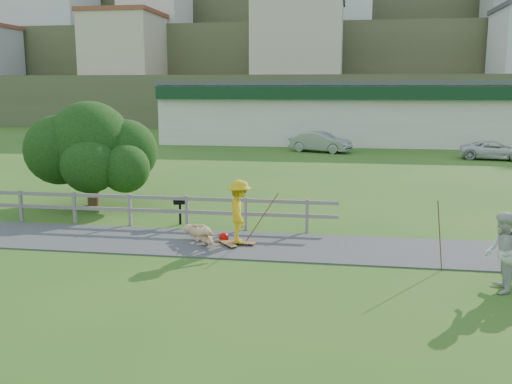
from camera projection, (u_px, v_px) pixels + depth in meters
ground at (225, 260)px, 15.56m from camera, size 260.00×260.00×0.00m
path at (236, 244)px, 17.01m from camera, size 34.00×3.00×0.04m
fence at (112, 204)px, 19.35m from camera, size 15.05×0.10×1.10m
strip_mall at (358, 112)px, 48.39m from camera, size 32.50×10.75×5.10m
hillside at (332, 32)px, 101.60m from camera, size 220.00×67.00×47.50m
skater_rider at (239, 215)px, 16.75m from camera, size 0.99×1.35×1.88m
skater_fallen at (202, 234)px, 17.01m from camera, size 1.56×1.52×0.64m
spectator_a at (502, 253)px, 12.96m from camera, size 0.79×0.97×1.86m
car_silver at (320, 142)px, 41.25m from camera, size 4.72×2.96×1.47m
car_white at (494, 150)px, 37.01m from camera, size 4.54×2.68×1.18m
tree at (91, 165)px, 22.42m from camera, size 5.20×5.20×3.24m
bbq at (180, 211)px, 19.48m from camera, size 0.53×0.47×0.95m
longboard_rider at (240, 244)px, 16.91m from camera, size 0.96×0.29×0.11m
longboard_fallen at (227, 245)px, 16.84m from camera, size 0.74×0.85×0.10m
helmet at (224, 237)px, 17.29m from camera, size 0.30×0.30×0.30m
pole_rider at (262, 213)px, 17.05m from camera, size 0.03×0.03×1.84m
pole_spec_left at (440, 236)px, 14.49m from camera, size 0.03×0.03×1.83m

